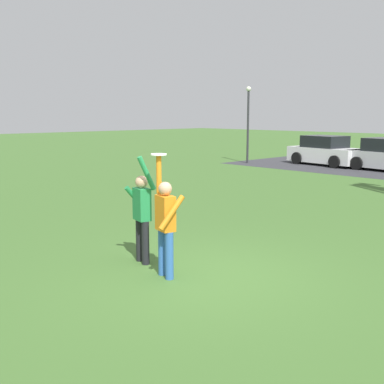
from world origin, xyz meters
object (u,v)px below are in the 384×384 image
(person_defender, at_px, (142,212))
(lamppost_by_lot, at_px, (248,117))
(person_catcher, at_px, (165,221))
(parked_car_white, at_px, (326,152))
(frisbee_disc, at_px, (159,154))

(person_defender, distance_m, lamppost_by_lot, 18.83)
(person_catcher, height_order, parked_car_white, person_catcher)
(person_defender, height_order, frisbee_disc, frisbee_disc)
(person_catcher, xyz_separation_m, lamppost_by_lot, (-11.30, 15.83, 1.60))
(frisbee_disc, relative_size, lamppost_by_lot, 0.06)
(person_defender, relative_size, frisbee_disc, 7.47)
(parked_car_white, xyz_separation_m, lamppost_by_lot, (-3.61, -2.28, 1.86))
(parked_car_white, bearing_deg, person_catcher, -58.82)
(person_catcher, bearing_deg, parked_car_white, -53.99)
(person_catcher, height_order, frisbee_disc, frisbee_disc)
(person_defender, relative_size, parked_car_white, 0.47)
(person_defender, distance_m, frisbee_disc, 1.32)
(lamppost_by_lot, bearing_deg, person_defender, -56.36)
(person_defender, bearing_deg, lamppost_by_lot, 136.64)
(person_catcher, xyz_separation_m, frisbee_disc, (-0.22, 0.05, 1.11))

